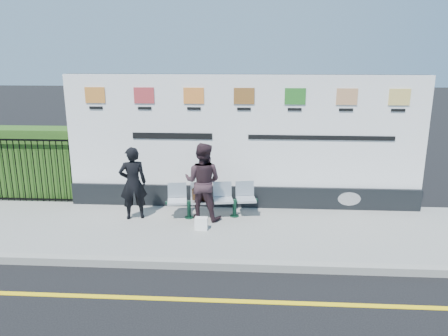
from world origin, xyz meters
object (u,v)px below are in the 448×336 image
(woman_left, at_px, (133,183))
(woman_right, at_px, (203,182))
(bench, at_px, (212,208))
(billboard, at_px, (243,151))

(woman_left, relative_size, woman_right, 0.95)
(bench, distance_m, woman_right, 0.66)
(billboard, relative_size, woman_right, 4.81)
(woman_right, bearing_deg, billboard, -121.81)
(billboard, height_order, woman_right, billboard)
(billboard, distance_m, bench, 1.49)
(bench, xyz_separation_m, woman_right, (-0.18, -0.10, 0.63))
(bench, height_order, woman_right, woman_right)
(billboard, distance_m, woman_right, 1.29)
(bench, bearing_deg, woman_right, -160.55)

